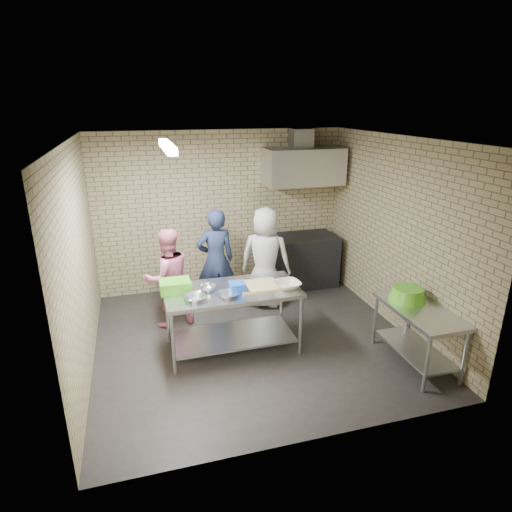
% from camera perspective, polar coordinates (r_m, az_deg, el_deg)
% --- Properties ---
extents(floor, '(4.20, 4.20, 0.00)m').
position_cam_1_polar(floor, '(6.16, -0.39, -10.83)').
color(floor, black).
rests_on(floor, ground).
extents(ceiling, '(4.20, 4.20, 0.00)m').
position_cam_1_polar(ceiling, '(5.33, -0.46, 15.08)').
color(ceiling, black).
rests_on(ceiling, ground).
extents(back_wall, '(4.20, 0.06, 2.70)m').
position_cam_1_polar(back_wall, '(7.47, -4.57, 5.83)').
color(back_wall, '#9B8D61').
rests_on(back_wall, ground).
extents(front_wall, '(4.20, 0.06, 2.70)m').
position_cam_1_polar(front_wall, '(3.86, 7.67, -7.89)').
color(front_wall, '#9B8D61').
rests_on(front_wall, ground).
extents(left_wall, '(0.06, 4.00, 2.70)m').
position_cam_1_polar(left_wall, '(5.46, -22.18, -0.83)').
color(left_wall, '#9B8D61').
rests_on(left_wall, ground).
extents(right_wall, '(0.06, 4.00, 2.70)m').
position_cam_1_polar(right_wall, '(6.46, 17.85, 2.74)').
color(right_wall, '#9B8D61').
rests_on(right_wall, ground).
extents(prep_table, '(1.71, 0.86, 0.86)m').
position_cam_1_polar(prep_table, '(5.76, -3.11, -8.26)').
color(prep_table, '#AEB2B5').
rests_on(prep_table, floor).
extents(side_counter, '(0.60, 1.20, 0.75)m').
position_cam_1_polar(side_counter, '(5.84, 20.27, -9.79)').
color(side_counter, silver).
rests_on(side_counter, floor).
extents(stove, '(1.20, 0.70, 0.90)m').
position_cam_1_polar(stove, '(7.79, 5.92, -0.57)').
color(stove, black).
rests_on(stove, floor).
extents(range_hood, '(1.30, 0.60, 0.60)m').
position_cam_1_polar(range_hood, '(7.43, 6.22, 11.60)').
color(range_hood, silver).
rests_on(range_hood, back_wall).
extents(hood_duct, '(0.35, 0.30, 0.30)m').
position_cam_1_polar(hood_duct, '(7.52, 5.91, 15.15)').
color(hood_duct, '#A5A8AD').
rests_on(hood_duct, back_wall).
extents(wall_shelf, '(0.80, 0.20, 0.04)m').
position_cam_1_polar(wall_shelf, '(7.75, 7.73, 10.51)').
color(wall_shelf, '#3F2B19').
rests_on(wall_shelf, back_wall).
extents(fluorescent_fixture, '(0.10, 1.25, 0.08)m').
position_cam_1_polar(fluorescent_fixture, '(5.16, -11.55, 13.89)').
color(fluorescent_fixture, white).
rests_on(fluorescent_fixture, ceiling).
extents(green_crate, '(0.38, 0.29, 0.15)m').
position_cam_1_polar(green_crate, '(5.56, -10.55, -3.90)').
color(green_crate, green).
rests_on(green_crate, prep_table).
extents(blue_tub, '(0.19, 0.19, 0.12)m').
position_cam_1_polar(blue_tub, '(5.47, -2.46, -4.12)').
color(blue_tub, blue).
rests_on(blue_tub, prep_table).
extents(cutting_board, '(0.52, 0.40, 0.03)m').
position_cam_1_polar(cutting_board, '(5.63, 0.33, -3.92)').
color(cutting_board, tan).
rests_on(cutting_board, prep_table).
extents(mixing_bowl_a, '(0.30, 0.30, 0.07)m').
position_cam_1_polar(mixing_bowl_a, '(5.31, -8.01, -5.45)').
color(mixing_bowl_a, silver).
rests_on(mixing_bowl_a, prep_table).
extents(mixing_bowl_b, '(0.23, 0.23, 0.06)m').
position_cam_1_polar(mixing_bowl_b, '(5.56, -6.34, -4.19)').
color(mixing_bowl_b, silver).
rests_on(mixing_bowl_b, prep_table).
extents(mixing_bowl_c, '(0.27, 0.27, 0.06)m').
position_cam_1_polar(mixing_bowl_c, '(5.35, -3.72, -5.10)').
color(mixing_bowl_c, silver).
rests_on(mixing_bowl_c, prep_table).
extents(ceramic_bowl, '(0.37, 0.37, 0.08)m').
position_cam_1_polar(ceramic_bowl, '(5.61, 4.14, -3.78)').
color(ceramic_bowl, beige).
rests_on(ceramic_bowl, prep_table).
extents(green_basin, '(0.46, 0.46, 0.17)m').
position_cam_1_polar(green_basin, '(5.80, 19.22, -4.74)').
color(green_basin, '#59C626').
rests_on(green_basin, side_counter).
extents(bottle_red, '(0.07, 0.07, 0.18)m').
position_cam_1_polar(bottle_red, '(7.63, 6.02, 11.28)').
color(bottle_red, '#B22619').
rests_on(bottle_red, wall_shelf).
extents(bottle_green, '(0.06, 0.06, 0.15)m').
position_cam_1_polar(bottle_green, '(7.79, 8.80, 11.22)').
color(bottle_green, green).
rests_on(bottle_green, wall_shelf).
extents(man_navy, '(0.61, 0.41, 1.62)m').
position_cam_1_polar(man_navy, '(6.75, -5.30, -0.51)').
color(man_navy, black).
rests_on(man_navy, floor).
extents(woman_pink, '(0.83, 0.72, 1.47)m').
position_cam_1_polar(woman_pink, '(6.36, -11.46, -2.85)').
color(woman_pink, pink).
rests_on(woman_pink, floor).
extents(woman_white, '(0.94, 0.83, 1.62)m').
position_cam_1_polar(woman_white, '(6.82, 1.24, -0.21)').
color(woman_white, silver).
rests_on(woman_white, floor).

